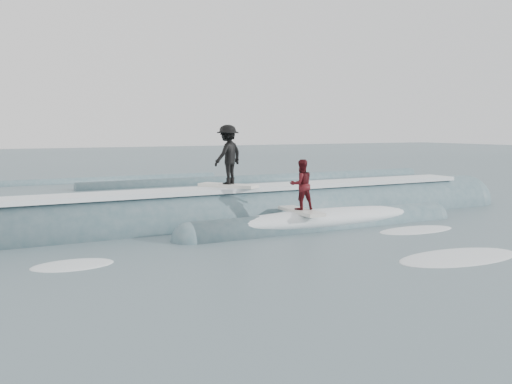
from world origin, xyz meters
name	(u,v)px	position (x,y,z in m)	size (l,w,h in m)	color
ground	(344,255)	(0.00, 0.00, 0.00)	(160.00, 160.00, 0.00)	#425960
breaking_wave	(253,221)	(0.26, 5.31, 0.04)	(22.73, 3.90, 2.24)	#3D5C66
surfer_black	(228,156)	(-0.50, 5.63, 2.18)	(1.58, 1.96, 2.02)	silver
surfer_red	(301,188)	(0.92, 3.43, 1.28)	(0.79, 2.02, 1.62)	silver
whitewater	(458,259)	(2.19, -1.54, 0.00)	(13.31, 8.62, 0.10)	white
far_swells	(125,189)	(-0.69, 17.65, 0.00)	(38.69, 8.65, 0.80)	#3D5C66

